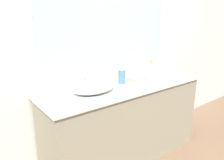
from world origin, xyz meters
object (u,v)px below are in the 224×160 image
object	(u,v)px
folded_hand_towel	(137,78)
soap_dispenser	(151,69)
sink_basin	(94,87)
lotion_bottle	(122,76)
tissue_box	(168,67)

from	to	relation	value
folded_hand_towel	soap_dispenser	bearing A→B (deg)	8.28
sink_basin	soap_dispenser	size ratio (longest dim) A/B	2.05
sink_basin	lotion_bottle	bearing A→B (deg)	11.29
lotion_bottle	folded_hand_towel	size ratio (longest dim) A/B	0.74
soap_dispenser	tissue_box	distance (m)	0.30
soap_dispenser	folded_hand_towel	distance (m)	0.27
soap_dispenser	lotion_bottle	world-z (taller)	soap_dispenser
soap_dispenser	folded_hand_towel	size ratio (longest dim) A/B	0.91
soap_dispenser	folded_hand_towel	world-z (taller)	soap_dispenser
soap_dispenser	tissue_box	bearing A→B (deg)	-4.62
tissue_box	folded_hand_towel	distance (m)	0.56
soap_dispenser	sink_basin	bearing A→B (deg)	-172.74
sink_basin	folded_hand_towel	bearing A→B (deg)	6.83
lotion_bottle	tissue_box	world-z (taller)	tissue_box
sink_basin	lotion_bottle	size ratio (longest dim) A/B	2.52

